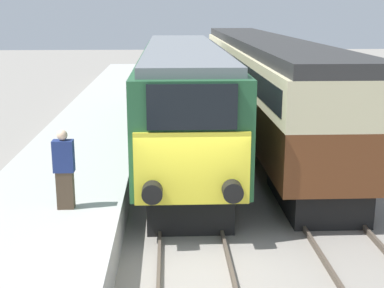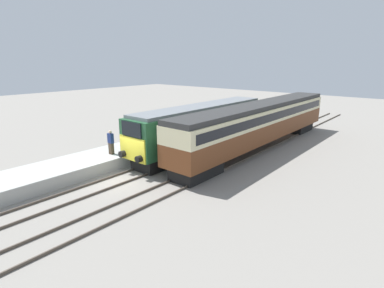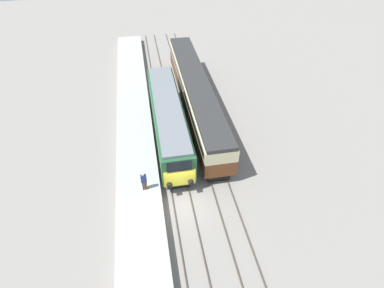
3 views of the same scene
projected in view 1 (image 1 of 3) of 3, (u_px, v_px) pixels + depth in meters
The scene contains 7 objects.
ground_plane at pixel (194, 268), 10.84m from camera, with size 120.00×120.00×0.00m, color gray.
platform_left at pixel (87, 149), 18.34m from camera, with size 3.50×50.00×0.85m.
rails_near_track at pixel (186, 186), 15.67m from camera, with size 1.51×60.00×0.14m.
rails_far_track at pixel (301, 184), 15.81m from camera, with size 1.50×60.00×0.14m.
locomotive at pixel (182, 95), 18.48m from camera, with size 2.70×15.31×3.90m.
passenger_carriage at pixel (261, 75), 22.29m from camera, with size 2.75×21.97×3.97m.
person_on_platform at pixel (64, 170), 11.52m from camera, with size 0.44×0.26×1.76m.
Camera 1 is at (-0.49, -9.88, 5.10)m, focal length 50.00 mm.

